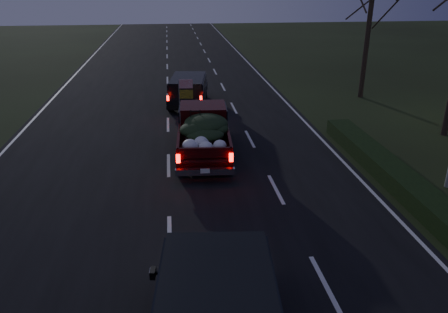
{
  "coord_description": "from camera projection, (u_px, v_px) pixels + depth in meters",
  "views": [
    {
      "loc": [
        0.24,
        -10.42,
        6.66
      ],
      "look_at": [
        1.83,
        2.5,
        1.3
      ],
      "focal_mm": 35.0,
      "sensor_mm": 36.0,
      "label": 1
    }
  ],
  "objects": [
    {
      "name": "ground",
      "position": [
        170.0,
        237.0,
        12.07
      ],
      "size": [
        120.0,
        120.0,
        0.0
      ],
      "primitive_type": "plane",
      "color": "black",
      "rests_on": "ground"
    },
    {
      "name": "pickup_truck",
      "position": [
        203.0,
        130.0,
        17.36
      ],
      "size": [
        2.32,
        5.33,
        2.74
      ],
      "rotation": [
        0.0,
        0.0,
        -0.06
      ],
      "color": "#320608",
      "rests_on": "ground"
    },
    {
      "name": "hedge_row",
      "position": [
        388.0,
        169.0,
        15.59
      ],
      "size": [
        1.0,
        10.0,
        0.6
      ],
      "primitive_type": "cube",
      "color": "black",
      "rests_on": "ground"
    },
    {
      "name": "road_asphalt",
      "position": [
        170.0,
        237.0,
        12.07
      ],
      "size": [
        14.0,
        120.0,
        0.02
      ],
      "primitive_type": "cube",
      "color": "black",
      "rests_on": "ground"
    },
    {
      "name": "bare_tree_far",
      "position": [
        371.0,
        5.0,
        24.23
      ],
      "size": [
        3.6,
        3.6,
        7.0
      ],
      "color": "black",
      "rests_on": "ground"
    },
    {
      "name": "lead_suv",
      "position": [
        188.0,
        88.0,
        24.19
      ],
      "size": [
        2.49,
        4.73,
        1.3
      ],
      "rotation": [
        0.0,
        0.0,
        -0.14
      ],
      "color": "black",
      "rests_on": "ground"
    }
  ]
}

